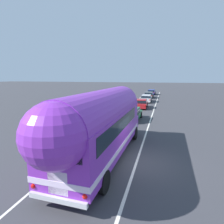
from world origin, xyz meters
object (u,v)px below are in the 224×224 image
object	(u,v)px
car_second	(141,103)
car_fifth	(152,92)
car_third	(146,98)
painted_bus	(100,123)
car_lead	(131,113)
car_fourth	(149,94)

from	to	relation	value
car_second	car_fifth	bearing A→B (deg)	89.65
car_third	painted_bus	bearing A→B (deg)	-90.15
car_lead	car_fifth	size ratio (longest dim) A/B	1.00
car_lead	car_third	distance (m)	16.18
car_second	car_third	world-z (taller)	same
car_second	car_fourth	distance (m)	14.95
painted_bus	car_fourth	world-z (taller)	painted_bus
car_lead	car_fifth	distance (m)	31.85
painted_bus	car_second	xyz separation A→B (m)	(-0.09, 19.68, -1.57)
car_lead	car_third	xyz separation A→B (m)	(0.23, 16.18, -0.05)
car_third	car_fifth	size ratio (longest dim) A/B	1.10
car_third	car_lead	bearing A→B (deg)	-90.82
car_second	car_third	size ratio (longest dim) A/B	0.90
painted_bus	car_fifth	xyz separation A→B (m)	(0.05, 42.92, -1.51)
painted_bus	car_fourth	distance (m)	34.66
painted_bus	car_third	world-z (taller)	painted_bus
car_fourth	car_fifth	distance (m)	8.30
painted_bus	car_second	size ratio (longest dim) A/B	2.73
painted_bus	car_lead	xyz separation A→B (m)	(-0.16, 11.07, -1.51)
car_fifth	car_third	bearing A→B (deg)	-89.94
car_third	car_fifth	distance (m)	15.68
car_lead	car_fourth	world-z (taller)	same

